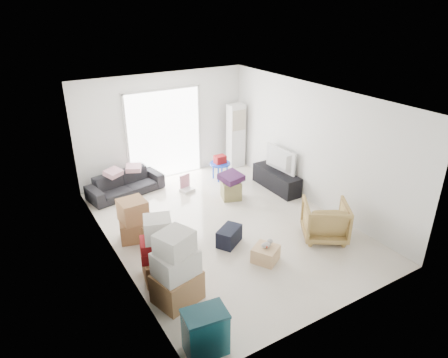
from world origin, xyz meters
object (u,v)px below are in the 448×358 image
armchair (325,219)px  ac_tower (236,136)px  television (277,168)px  tv_console (276,180)px  kids_table (220,162)px  storage_bins (205,332)px  wood_crate (266,254)px  sofa (125,180)px  ottoman (231,190)px

armchair → ac_tower: bearing=-64.0°
television → armchair: 2.31m
tv_console → kids_table: kids_table is taller
armchair → storage_bins: (-3.34, -1.25, -0.09)m
tv_console → wood_crate: bearing=-131.5°
sofa → storage_bins: sofa is taller
wood_crate → television: bearing=48.5°
television → sofa: size_ratio=0.56×
television → storage_bins: storage_bins is taller
tv_console → ottoman: (-1.23, 0.14, -0.02)m
ac_tower → armchair: (-0.51, -4.03, -0.45)m
television → kids_table: 1.50m
tv_console → storage_bins: 5.23m
armchair → wood_crate: 1.47m
tv_console → kids_table: size_ratio=2.17×
tv_console → wood_crate: (-2.01, -2.27, -0.10)m
armchair → kids_table: bearing=-51.1°
armchair → ottoman: size_ratio=1.97×
kids_table → television: bearing=-53.0°
television → armchair: armchair is taller
sofa → kids_table: (2.38, -0.44, 0.12)m
television → armchair: size_ratio=1.18×
ac_tower → storage_bins: ac_tower is taller
sofa → armchair: (2.72, -3.88, 0.07)m
television → storage_bins: size_ratio=1.52×
wood_crate → tv_console: bearing=48.5°
tv_console → armchair: size_ratio=1.69×
ac_tower → storage_bins: 6.56m
television → wood_crate: 3.06m
sofa → kids_table: 2.42m
ac_tower → storage_bins: bearing=-126.1°
ac_tower → sofa: (-3.23, -0.15, -0.52)m
storage_bins → kids_table: 5.57m
tv_console → wood_crate: 3.03m
kids_table → storage_bins: bearing=-122.6°
television → storage_bins: (-3.90, -3.49, -0.21)m
sofa → wood_crate: size_ratio=4.30×
sofa → wood_crate: 4.12m
ottoman → kids_table: bearing=72.8°
ac_tower → television: 1.82m
television → kids_table: size_ratio=1.52×
ac_tower → tv_console: ac_tower is taller
sofa → storage_bins: 5.17m
ac_tower → wood_crate: (-1.96, -4.06, -0.74)m
ac_tower → ottoman: ac_tower is taller
ottoman → kids_table: size_ratio=0.65×
television → armchair: bearing=162.7°
storage_bins → television: bearing=41.8°
ac_tower → ottoman: bearing=-125.6°
storage_bins → kids_table: bearing=57.4°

